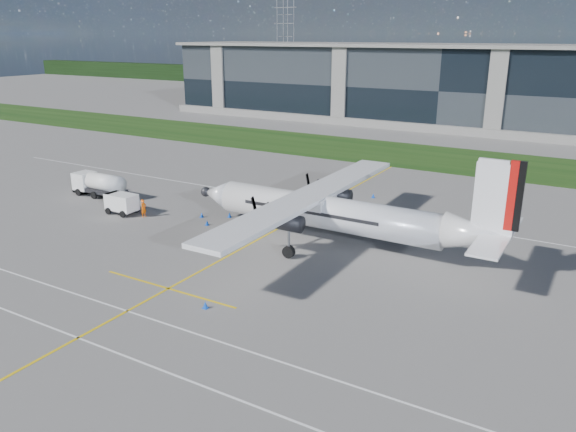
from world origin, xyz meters
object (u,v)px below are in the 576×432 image
Objects in this scene: pylon_west at (285,41)px; safety_cone_stbdwing at (373,196)px; safety_cone_fwd at (202,215)px; safety_cone_nose_stbd at (230,215)px; baggage_tug at (122,204)px; safety_cone_nose_port at (207,223)px; fuel_tanker_truck at (96,184)px; safety_cone_portwing at (205,305)px; turboprop_aircraft at (338,195)px; ground_crew_person at (144,207)px.

pylon_west is 60.00× the size of safety_cone_stbdwing.
safety_cone_stbdwing is (12.10, 15.24, 0.00)m from safety_cone_fwd.
safety_cone_nose_stbd is at bearing -125.05° from safety_cone_stbdwing.
safety_cone_nose_port is (9.76, 1.46, -0.77)m from baggage_tug.
fuel_tanker_truck is at bearing 179.46° from safety_cone_fwd.
pylon_west is 160.76m from safety_cone_nose_stbd.
baggage_tug is 23.71m from safety_cone_portwing.
baggage_tug is at bearing -172.60° from turboprop_aircraft.
pylon_west is 8.81× the size of baggage_tug.
safety_cone_nose_port and safety_cone_stbdwing have the same top height.
pylon_west is 161.07m from ground_crew_person.
pylon_west reaches higher than fuel_tanker_truck.
safety_cone_portwing and safety_cone_nose_port have the same top height.
pylon_west is at bearing 117.76° from safety_cone_fwd.
pylon_west reaches higher than safety_cone_portwing.
ground_crew_person reaches higher than safety_cone_stbdwing.
fuel_tanker_truck is at bearing -67.22° from pylon_west.
pylon_west is 168.20m from turboprop_aircraft.
safety_cone_fwd is 2.60m from safety_cone_nose_port.
fuel_tanker_truck is 31.16m from safety_cone_stbdwing.
safety_cone_fwd is at bearing 21.94° from baggage_tug.
ground_crew_person reaches higher than safety_cone_nose_stbd.
pylon_west is at bearing 122.28° from turboprop_aircraft.
baggage_tug is 6.81× the size of safety_cone_portwing.
baggage_tug is 6.81× the size of safety_cone_nose_port.
turboprop_aircraft is 13.80m from safety_cone_nose_port.
safety_cone_stbdwing is at bearing 100.81° from turboprop_aircraft.
safety_cone_fwd is 1.00× the size of safety_cone_nose_stbd.
safety_cone_nose_port is at bearing -173.41° from turboprop_aircraft.
safety_cone_nose_stbd is (17.53, 1.27, -1.09)m from fuel_tanker_truck.
turboprop_aircraft is 60.02× the size of safety_cone_portwing.
safety_cone_nose_port is 1.00× the size of safety_cone_stbdwing.
baggage_tug is (66.84, -144.89, -13.98)m from pylon_west.
safety_cone_stbdwing is at bearing 54.95° from safety_cone_nose_stbd.
baggage_tug is 9.89m from safety_cone_nose_port.
fuel_tanker_truck reaches higher than ground_crew_person.
safety_cone_portwing is (-2.44, -15.10, -4.25)m from turboprop_aircraft.
fuel_tanker_truck reaches higher than baggage_tug.
ground_crew_person is 4.15× the size of safety_cone_fwd.
baggage_tug is at bearing -23.91° from fuel_tanker_truck.
ground_crew_person is at bearing -170.55° from safety_cone_nose_port.
fuel_tanker_truck is at bearing 173.96° from safety_cone_nose_port.
turboprop_aircraft reaches higher than safety_cone_nose_stbd.
ground_crew_person is 8.61m from safety_cone_nose_stbd.
safety_cone_portwing and safety_cone_stbdwing have the same top height.
baggage_tug is 27.06m from safety_cone_stbdwing.
ground_crew_person is at bearing -150.23° from safety_cone_nose_stbd.
ground_crew_person is 24.93m from safety_cone_stbdwing.
pylon_west is 14.45× the size of ground_crew_person.
fuel_tanker_truck is 14.28× the size of safety_cone_portwing.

